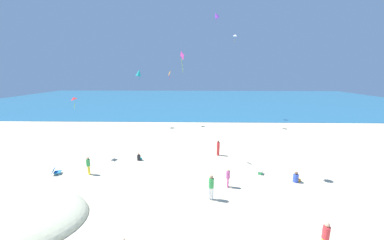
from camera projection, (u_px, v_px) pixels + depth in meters
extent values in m
plane|color=beige|center=(192.00, 164.00, 19.11)|extent=(120.00, 120.00, 0.00)
cube|color=#236084|center=(196.00, 99.00, 64.20)|extent=(120.00, 60.00, 0.05)
ellipsoid|color=beige|center=(3.00, 221.00, 11.85)|extent=(9.03, 6.32, 2.08)
cube|color=#2370B2|center=(58.00, 172.00, 17.21)|extent=(0.65, 0.69, 0.03)
cube|color=#2370B2|center=(53.00, 170.00, 17.09)|extent=(0.38, 0.60, 0.37)
cylinder|color=#B7B7BC|center=(61.00, 171.00, 17.54)|extent=(0.02, 0.02, 0.18)
cylinder|color=#B7B7BC|center=(59.00, 174.00, 17.01)|extent=(0.02, 0.02, 0.18)
cube|color=#339956|center=(260.00, 173.00, 17.23)|extent=(0.45, 0.50, 0.24)
cube|color=white|center=(260.00, 171.00, 17.20)|extent=(0.46, 0.52, 0.04)
cylinder|color=red|center=(326.00, 232.00, 9.51)|extent=(0.36, 0.36, 0.58)
sphere|color=tan|center=(327.00, 225.00, 9.42)|extent=(0.21, 0.21, 0.21)
cylinder|color=red|center=(217.00, 152.00, 21.02)|extent=(0.13, 0.13, 0.75)
cylinder|color=red|center=(219.00, 151.00, 21.10)|extent=(0.13, 0.13, 0.75)
cylinder|color=red|center=(218.00, 145.00, 20.92)|extent=(0.41, 0.41, 0.56)
sphere|color=brown|center=(218.00, 142.00, 20.83)|extent=(0.21, 0.21, 0.21)
cylinder|color=black|center=(139.00, 158.00, 19.91)|extent=(0.38, 0.38, 0.49)
sphere|color=brown|center=(139.00, 154.00, 19.83)|extent=(0.20, 0.20, 0.20)
cube|color=#19ADB2|center=(140.00, 159.00, 20.13)|extent=(0.32, 0.40, 0.14)
cylinder|color=yellow|center=(89.00, 170.00, 17.18)|extent=(0.13, 0.13, 0.73)
cylinder|color=yellow|center=(89.00, 170.00, 17.07)|extent=(0.13, 0.13, 0.73)
cylinder|color=green|center=(88.00, 163.00, 16.99)|extent=(0.41, 0.41, 0.55)
sphere|color=tan|center=(88.00, 158.00, 16.91)|extent=(0.20, 0.20, 0.20)
cylinder|color=#D8599E|center=(228.00, 183.00, 15.16)|extent=(0.12, 0.12, 0.69)
cylinder|color=#D8599E|center=(228.00, 182.00, 15.31)|extent=(0.12, 0.12, 0.69)
cylinder|color=#D8599E|center=(228.00, 175.00, 15.10)|extent=(0.30, 0.30, 0.52)
sphere|color=beige|center=(228.00, 170.00, 15.03)|extent=(0.19, 0.19, 0.19)
cylinder|color=blue|center=(296.00, 178.00, 15.95)|extent=(0.54, 0.54, 0.60)
sphere|color=brown|center=(296.00, 173.00, 15.86)|extent=(0.24, 0.24, 0.24)
cube|color=orange|center=(297.00, 180.00, 16.12)|extent=(0.53, 0.50, 0.17)
sphere|color=beige|center=(123.00, 240.00, 8.70)|extent=(0.20, 0.20, 0.20)
cylinder|color=white|center=(212.00, 193.00, 13.74)|extent=(0.15, 0.15, 0.83)
cylinder|color=white|center=(210.00, 194.00, 13.71)|extent=(0.15, 0.15, 0.83)
cylinder|color=green|center=(211.00, 183.00, 13.57)|extent=(0.39, 0.39, 0.62)
sphere|color=#A87A5B|center=(211.00, 177.00, 13.48)|extent=(0.23, 0.23, 0.23)
cone|color=#1EADAD|center=(139.00, 73.00, 30.86)|extent=(1.07, 0.93, 1.04)
cylinder|color=blue|center=(139.00, 79.00, 31.04)|extent=(0.17, 0.07, 0.94)
cube|color=#DB3DA8|center=(182.00, 55.00, 18.64)|extent=(0.35, 0.65, 0.70)
cylinder|color=#99DB33|center=(182.00, 65.00, 18.82)|extent=(0.15, 0.06, 1.17)
pyramid|color=red|center=(73.00, 98.00, 19.62)|extent=(0.68, 0.75, 0.35)
cylinder|color=#99DB33|center=(75.00, 106.00, 19.78)|extent=(0.13, 0.08, 0.51)
cone|color=purple|center=(216.00, 15.00, 29.90)|extent=(0.92, 0.65, 0.96)
cylinder|color=purple|center=(216.00, 20.00, 30.04)|extent=(0.05, 0.03, 0.69)
cube|color=orange|center=(169.00, 73.00, 31.85)|extent=(0.35, 0.80, 0.77)
cylinder|color=#DB3DA8|center=(170.00, 78.00, 31.99)|extent=(0.12, 0.05, 0.72)
pyramid|color=white|center=(235.00, 35.00, 35.59)|extent=(0.84, 0.92, 0.32)
cylinder|color=orange|center=(235.00, 40.00, 35.75)|extent=(0.11, 0.07, 0.53)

